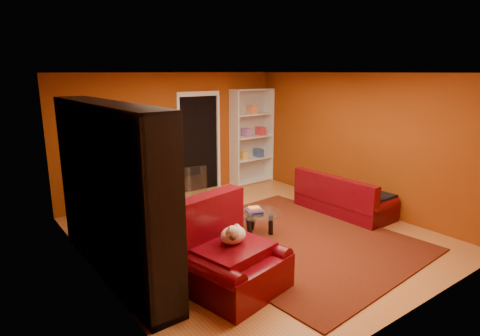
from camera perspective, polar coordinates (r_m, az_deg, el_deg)
floor at (r=6.72m, az=2.05°, el=-9.60°), size 5.00×5.50×0.05m
ceiling at (r=6.18m, az=2.27°, el=13.62°), size 5.00×5.50×0.05m
wall_back at (r=8.63m, az=-9.44°, el=4.61°), size 5.00×0.05×2.60m
wall_left at (r=5.18m, az=-20.28°, el=-2.06°), size 0.05×5.50×2.60m
wall_right at (r=8.11m, az=16.28°, el=3.68°), size 0.05×5.50×2.60m
doorway at (r=8.91m, az=-5.81°, el=3.38°), size 1.06×0.60×2.16m
rug at (r=6.51m, az=7.51°, el=-10.17°), size 3.34×3.81×0.02m
media_unit at (r=5.36m, az=-17.79°, el=-3.23°), size 0.54×2.96×2.26m
christmas_tree at (r=7.57m, az=-16.62°, el=0.89°), size 1.41×1.41×2.13m
gift_box_teal at (r=7.98m, az=-15.06°, el=-4.95°), size 0.39×0.39×0.29m
gift_box_green at (r=7.69m, az=-6.74°, el=-5.44°), size 0.25×0.25×0.25m
gift_box_red at (r=7.96m, az=-10.34°, el=-4.96°), size 0.28×0.28×0.23m
white_bookshelf at (r=9.52m, az=1.70°, el=4.48°), size 1.06×0.39×2.29m
armchair at (r=4.97m, az=-0.93°, el=-12.21°), size 1.39×1.39×0.92m
dog at (r=4.94m, az=-0.97°, el=-9.51°), size 0.45×0.37×0.30m
sofa at (r=7.82m, az=14.64°, el=-3.44°), size 0.87×1.84×0.78m
coffee_table at (r=6.61m, az=2.54°, el=-7.85°), size 0.99×0.99×0.49m
acrylic_chair at (r=6.83m, az=-6.00°, el=-4.87°), size 0.58×0.61×0.93m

